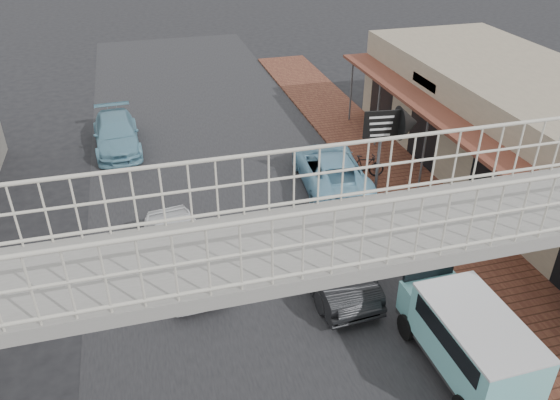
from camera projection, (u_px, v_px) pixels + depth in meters
ground at (274, 313)px, 14.76m from camera, size 120.00×120.00×0.00m
road_strip at (274, 313)px, 14.75m from camera, size 10.00×60.00×0.01m
sidewalk at (435, 219)px, 18.70m from camera, size 3.00×40.00×0.10m
shophouse_row at (541, 141)px, 19.54m from camera, size 7.20×18.00×4.00m
footbridge at (330, 328)px, 9.82m from camera, size 16.40×2.40×6.34m
white_hatchback at (183, 252)px, 15.91m from camera, size 2.30×4.53×1.48m
dark_sedan at (327, 259)px, 15.62m from camera, size 1.82×4.53×1.46m
angkot_curb at (331, 169)px, 20.52m from camera, size 2.70×5.09×1.36m
angkot_far at (116, 134)px, 23.37m from camera, size 2.05×4.62×1.32m
angkot_van at (470, 335)px, 12.45m from camera, size 1.79×3.78×1.84m
motorcycle_near at (417, 217)px, 17.92m from camera, size 1.69×0.92×0.84m
motorcycle_far at (365, 166)px, 20.99m from camera, size 1.59×0.70×0.92m
arrow_sign at (405, 124)px, 18.83m from camera, size 1.98×1.28×3.35m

